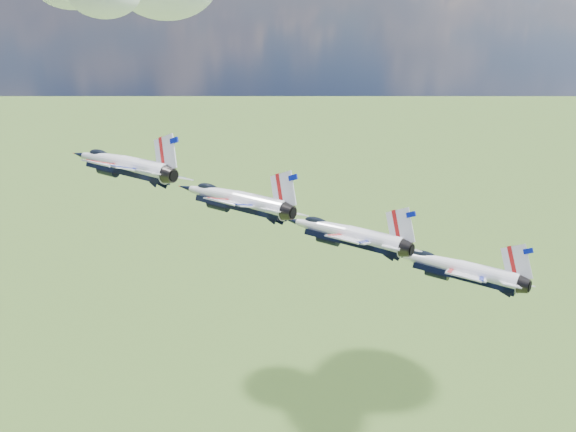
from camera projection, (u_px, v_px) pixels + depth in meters
jet_0 at (120, 164)px, 69.32m from camera, size 17.06×19.66×8.47m
jet_1 at (232, 199)px, 69.54m from camera, size 17.06×19.66×8.47m
jet_2 at (344, 233)px, 69.77m from camera, size 17.06×19.66×8.47m
jet_3 at (454, 268)px, 69.99m from camera, size 17.06×19.66×8.47m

